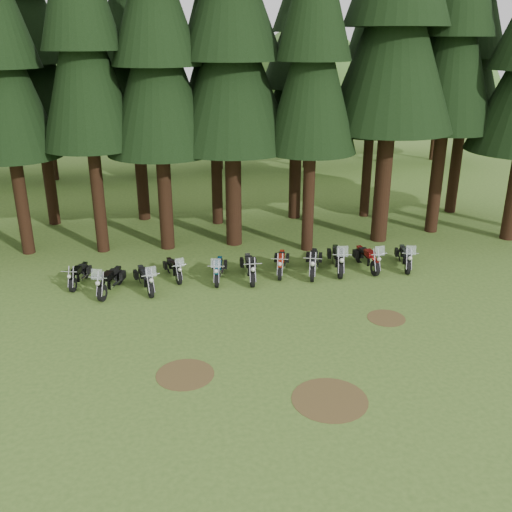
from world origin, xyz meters
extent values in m
plane|color=#3F6023|center=(0.00, 0.00, 0.00)|extent=(120.00, 120.00, 0.00)
cylinder|color=#321C10|center=(-9.78, 9.82, 2.76)|extent=(0.58, 0.58, 5.53)
cone|color=black|center=(-9.78, 9.82, 8.06)|extent=(4.32, 4.32, 6.91)
cylinder|color=#321C10|center=(-6.29, 9.51, 2.99)|extent=(0.58, 0.58, 5.99)
cone|color=black|center=(-6.29, 9.51, 8.73)|extent=(4.32, 4.32, 7.49)
cylinder|color=#321C10|center=(-3.21, 9.40, 2.78)|extent=(0.66, 0.66, 5.57)
cone|color=black|center=(-3.21, 9.40, 8.12)|extent=(4.95, 4.95, 6.96)
cylinder|color=#321C10|center=(0.07, 9.44, 2.85)|extent=(0.77, 0.77, 5.70)
cone|color=black|center=(0.07, 9.44, 8.31)|extent=(5.81, 5.81, 7.12)
cylinder|color=#321C10|center=(3.43, 8.02, 2.85)|extent=(0.55, 0.55, 5.71)
cone|color=black|center=(3.43, 8.02, 8.32)|extent=(4.15, 4.15, 7.14)
cylinder|color=#321C10|center=(7.37, 8.76, 3.31)|extent=(0.80, 0.80, 6.62)
cone|color=black|center=(7.37, 8.76, 9.65)|extent=(5.98, 5.98, 8.27)
cylinder|color=#321C10|center=(10.62, 9.61, 3.17)|extent=(0.64, 0.64, 6.35)
cone|color=black|center=(10.62, 9.61, 9.26)|extent=(4.79, 4.79, 7.93)
cylinder|color=#321C10|center=(-9.26, 14.35, 2.76)|extent=(0.60, 0.60, 5.53)
cone|color=black|center=(-9.26, 14.35, 8.06)|extent=(4.52, 4.52, 6.91)
cylinder|color=#321C10|center=(-4.38, 14.40, 2.78)|extent=(0.65, 0.65, 5.55)
cone|color=black|center=(-4.38, 14.40, 8.10)|extent=(4.85, 4.85, 6.94)
cylinder|color=#321C10|center=(-0.37, 12.94, 2.76)|extent=(0.58, 0.58, 5.52)
cone|color=black|center=(-0.37, 12.94, 8.05)|extent=(4.35, 4.35, 6.90)
cone|color=black|center=(-0.37, 12.94, 11.31)|extent=(3.48, 3.48, 5.83)
cylinder|color=#321C10|center=(4.04, 13.25, 2.35)|extent=(0.66, 0.66, 4.70)
cone|color=black|center=(4.04, 13.25, 6.85)|extent=(4.94, 4.94, 5.87)
cone|color=black|center=(4.04, 13.25, 9.62)|extent=(3.95, 3.95, 4.96)
cylinder|color=#321C10|center=(8.07, 12.86, 2.78)|extent=(0.53, 0.53, 5.56)
cone|color=black|center=(8.07, 12.86, 8.11)|extent=(3.94, 3.94, 6.95)
cylinder|color=#321C10|center=(13.36, 12.79, 2.82)|extent=(0.61, 0.61, 5.65)
cone|color=black|center=(13.36, 12.79, 8.24)|extent=(4.59, 4.59, 7.06)
cylinder|color=#321C10|center=(-10.73, 24.98, 1.40)|extent=(0.36, 0.36, 2.80)
sphere|color=#3D6629|center=(-10.73, 24.98, 5.13)|extent=(6.53, 6.53, 6.53)
sphere|color=#3D6629|center=(-9.61, 24.23, 4.48)|extent=(4.67, 4.67, 4.67)
cylinder|color=#321C10|center=(-4.99, 25.31, 1.27)|extent=(0.36, 0.36, 2.55)
sphere|color=#3D6629|center=(-4.99, 25.31, 4.67)|extent=(5.95, 5.95, 5.95)
sphere|color=#3D6629|center=(-3.97, 24.63, 4.08)|extent=(4.25, 4.25, 4.25)
cylinder|color=#321C10|center=(1.32, 26.50, 1.23)|extent=(0.36, 0.36, 2.47)
sphere|color=#3D6629|center=(1.32, 26.50, 4.53)|extent=(5.76, 5.76, 5.76)
sphere|color=#3D6629|center=(2.30, 25.84, 3.95)|extent=(4.12, 4.12, 4.12)
cylinder|color=#321C10|center=(7.92, 25.96, 1.76)|extent=(0.36, 0.36, 3.52)
sphere|color=#3D6629|center=(7.92, 25.96, 6.45)|extent=(8.21, 8.21, 8.21)
sphere|color=#3D6629|center=(9.33, 25.02, 5.63)|extent=(5.87, 5.87, 5.87)
cylinder|color=#321C10|center=(14.54, 27.22, 1.47)|extent=(0.36, 0.36, 2.94)
sphere|color=#3D6629|center=(14.54, 27.22, 5.39)|extent=(6.86, 6.86, 6.86)
sphere|color=#3D6629|center=(15.72, 26.43, 4.70)|extent=(4.90, 4.90, 4.90)
cylinder|color=#321C10|center=(19.09, 27.08, 1.76)|extent=(0.36, 0.36, 3.52)
sphere|color=#3D6629|center=(19.09, 27.08, 6.45)|extent=(8.20, 8.20, 8.20)
sphere|color=#3D6629|center=(20.49, 26.14, 5.62)|extent=(5.86, 5.86, 5.86)
cylinder|color=#4C3D1E|center=(-3.00, -2.00, 0.01)|extent=(1.80, 1.80, 0.01)
cylinder|color=#4C3D1E|center=(4.50, 0.50, 0.01)|extent=(1.40, 1.40, 0.01)
cylinder|color=#4C3D1E|center=(1.00, -4.00, 0.01)|extent=(2.20, 2.20, 0.01)
cylinder|color=black|center=(-7.13, 4.86, 0.30)|extent=(0.27, 0.62, 0.60)
cylinder|color=black|center=(-6.78, 6.23, 0.30)|extent=(0.27, 0.62, 0.60)
cube|color=silver|center=(-6.94, 5.59, 0.38)|extent=(0.41, 0.68, 0.31)
cube|color=black|center=(-6.99, 5.38, 0.71)|extent=(0.39, 0.55, 0.22)
cube|color=black|center=(-6.89, 5.79, 0.68)|extent=(0.39, 0.55, 0.11)
cylinder|color=black|center=(-5.89, 3.77, 0.34)|extent=(0.36, 0.69, 0.68)
cylinder|color=black|center=(-5.35, 5.28, 0.34)|extent=(0.36, 0.69, 0.68)
cube|color=silver|center=(-5.60, 4.57, 0.43)|extent=(0.51, 0.78, 0.35)
cube|color=black|center=(-5.68, 4.35, 0.80)|extent=(0.48, 0.64, 0.25)
cube|color=black|center=(-5.52, 4.80, 0.76)|extent=(0.48, 0.64, 0.12)
cube|color=silver|center=(-5.99, 3.48, 1.26)|extent=(0.45, 0.27, 0.41)
cylinder|color=black|center=(-4.03, 3.77, 0.33)|extent=(0.30, 0.68, 0.66)
cylinder|color=black|center=(-4.41, 5.28, 0.33)|extent=(0.30, 0.68, 0.66)
cube|color=silver|center=(-4.23, 4.57, 0.42)|extent=(0.44, 0.75, 0.34)
cube|color=black|center=(-4.17, 4.35, 0.78)|extent=(0.43, 0.61, 0.24)
cube|color=black|center=(-4.29, 4.79, 0.74)|extent=(0.43, 0.61, 0.12)
cube|color=silver|center=(-3.96, 3.47, 1.22)|extent=(0.44, 0.22, 0.40)
cylinder|color=black|center=(-2.88, 4.87, 0.29)|extent=(0.26, 0.60, 0.59)
cylinder|color=black|center=(-3.21, 6.20, 0.29)|extent=(0.26, 0.60, 0.59)
cube|color=silver|center=(-3.06, 5.58, 0.37)|extent=(0.39, 0.66, 0.30)
cube|color=black|center=(-3.01, 5.38, 0.69)|extent=(0.38, 0.54, 0.21)
cube|color=black|center=(-3.11, 5.77, 0.66)|extent=(0.38, 0.54, 0.11)
cube|color=silver|center=(-2.81, 4.61, 1.08)|extent=(0.39, 0.20, 0.35)
cylinder|color=black|center=(-1.34, 4.32, 0.32)|extent=(0.26, 0.65, 0.64)
cylinder|color=black|center=(-1.05, 5.79, 0.32)|extent=(0.26, 0.65, 0.64)
cube|color=silver|center=(-1.18, 5.10, 0.41)|extent=(0.40, 0.72, 0.33)
cube|color=navy|center=(-1.23, 4.89, 0.75)|extent=(0.39, 0.58, 0.23)
cube|color=black|center=(-1.14, 5.32, 0.71)|extent=(0.39, 0.58, 0.12)
cube|color=silver|center=(-1.39, 4.04, 1.18)|extent=(0.42, 0.20, 0.38)
cylinder|color=black|center=(0.10, 4.10, 0.35)|extent=(0.18, 0.70, 0.70)
cylinder|color=black|center=(0.17, 5.74, 0.35)|extent=(0.18, 0.70, 0.70)
cube|color=silver|center=(0.14, 4.97, 0.44)|extent=(0.33, 0.75, 0.36)
cube|color=black|center=(0.13, 4.73, 0.82)|extent=(0.34, 0.59, 0.25)
cube|color=black|center=(0.15, 5.22, 0.78)|extent=(0.34, 0.59, 0.13)
cylinder|color=black|center=(1.37, 4.60, 0.33)|extent=(0.31, 0.66, 0.65)
cylinder|color=black|center=(1.77, 6.07, 0.33)|extent=(0.31, 0.66, 0.65)
cube|color=silver|center=(1.59, 5.38, 0.41)|extent=(0.45, 0.74, 0.34)
cube|color=red|center=(1.53, 5.17, 0.77)|extent=(0.43, 0.60, 0.24)
cube|color=black|center=(1.65, 5.60, 0.73)|extent=(0.43, 0.60, 0.12)
cylinder|color=black|center=(2.69, 4.23, 0.35)|extent=(0.36, 0.72, 0.71)
cylinder|color=black|center=(3.19, 5.81, 0.35)|extent=(0.36, 0.72, 0.71)
cube|color=silver|center=(2.96, 5.07, 0.45)|extent=(0.52, 0.81, 0.37)
cube|color=black|center=(2.88, 4.84, 0.84)|extent=(0.49, 0.66, 0.26)
cube|color=black|center=(3.03, 5.31, 0.80)|extent=(0.49, 0.66, 0.13)
cylinder|color=black|center=(3.94, 4.34, 0.37)|extent=(0.28, 0.75, 0.74)
cylinder|color=black|center=(4.23, 6.04, 0.37)|extent=(0.28, 0.75, 0.74)
cube|color=silver|center=(4.09, 5.25, 0.47)|extent=(0.44, 0.82, 0.38)
cube|color=black|center=(4.05, 4.99, 0.87)|extent=(0.43, 0.66, 0.27)
cube|color=black|center=(4.14, 5.50, 0.83)|extent=(0.43, 0.66, 0.13)
cube|color=silver|center=(3.88, 4.01, 1.36)|extent=(0.49, 0.22, 0.44)
cylinder|color=black|center=(5.51, 4.36, 0.34)|extent=(0.21, 0.69, 0.68)
cylinder|color=black|center=(5.36, 5.95, 0.34)|extent=(0.21, 0.69, 0.68)
cube|color=silver|center=(5.43, 5.21, 0.43)|extent=(0.36, 0.74, 0.35)
cube|color=#660E0E|center=(5.45, 4.97, 0.80)|extent=(0.36, 0.59, 0.25)
cube|color=black|center=(5.41, 5.44, 0.76)|extent=(0.36, 0.59, 0.12)
cube|color=silver|center=(5.54, 4.06, 1.25)|extent=(0.44, 0.17, 0.41)
cylinder|color=black|center=(6.97, 4.29, 0.33)|extent=(0.29, 0.67, 0.66)
cylinder|color=black|center=(7.33, 5.80, 0.33)|extent=(0.29, 0.67, 0.66)
cube|color=silver|center=(7.16, 5.09, 0.42)|extent=(0.43, 0.74, 0.34)
cube|color=black|center=(7.11, 4.87, 0.78)|extent=(0.42, 0.60, 0.24)
cube|color=black|center=(7.22, 5.32, 0.74)|extent=(0.42, 0.60, 0.12)
cube|color=silver|center=(6.90, 4.00, 1.22)|extent=(0.44, 0.22, 0.39)
camera|label=1|loc=(-3.39, -17.11, 9.71)|focal=40.00mm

